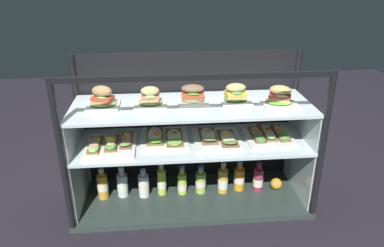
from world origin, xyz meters
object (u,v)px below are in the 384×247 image
(plated_roll_sandwich_far_left, at_px, (193,95))
(juice_bottle_front_middle, at_px, (122,185))
(open_sandwich_tray_near_right_corner, at_px, (111,144))
(juice_bottle_near_post, at_px, (144,185))
(juice_bottle_tucked_behind, at_px, (258,179))
(orange_fruit_beside_bottles, at_px, (276,184))
(juice_bottle_front_second, at_px, (201,182))
(plated_roll_sandwich_left_of_center, at_px, (150,98))
(juice_bottle_front_right_end, at_px, (162,182))
(plated_roll_sandwich_far_right, at_px, (103,99))
(juice_bottle_front_fourth, at_px, (103,186))
(open_sandwich_tray_far_left, at_px, (268,135))
(juice_bottle_back_center, at_px, (182,183))
(open_sandwich_tray_far_right, at_px, (164,138))
(plated_roll_sandwich_mid_left, at_px, (236,95))
(open_sandwich_tray_left_of_center, at_px, (217,138))
(juice_bottle_back_right, at_px, (223,181))
(juice_bottle_front_left_end, at_px, (239,178))
(plated_roll_sandwich_near_right_corner, at_px, (280,98))

(plated_roll_sandwich_far_left, xyz_separation_m, juice_bottle_front_middle, (-0.45, 0.01, -0.60))
(open_sandwich_tray_near_right_corner, distance_m, juice_bottle_near_post, 0.39)
(juice_bottle_tucked_behind, bearing_deg, orange_fruit_beside_bottles, 0.28)
(juice_bottle_front_second, distance_m, orange_fruit_beside_bottles, 0.51)
(plated_roll_sandwich_left_of_center, relative_size, plated_roll_sandwich_far_left, 1.05)
(juice_bottle_front_right_end, height_order, juice_bottle_front_second, juice_bottle_front_right_end)
(juice_bottle_front_second, bearing_deg, juice_bottle_tucked_behind, -1.97)
(juice_bottle_tucked_behind, bearing_deg, juice_bottle_front_second, 178.03)
(plated_roll_sandwich_far_right, xyz_separation_m, juice_bottle_near_post, (0.20, 0.02, -0.60))
(open_sandwich_tray_near_right_corner, relative_size, juice_bottle_front_fourth, 1.52)
(open_sandwich_tray_far_left, bearing_deg, juice_bottle_back_center, 176.62)
(plated_roll_sandwich_left_of_center, distance_m, juice_bottle_front_right_end, 0.59)
(open_sandwich_tray_near_right_corner, relative_size, open_sandwich_tray_far_right, 0.98)
(plated_roll_sandwich_mid_left, xyz_separation_m, juice_bottle_front_second, (-0.20, 0.03, -0.60))
(plated_roll_sandwich_far_right, relative_size, juice_bottle_near_post, 0.95)
(open_sandwich_tray_far_right, relative_size, juice_bottle_front_fourth, 1.55)
(plated_roll_sandwich_left_of_center, xyz_separation_m, juice_bottle_back_center, (0.18, 0.02, -0.60))
(plated_roll_sandwich_far_right, bearing_deg, open_sandwich_tray_left_of_center, -1.93)
(open_sandwich_tray_far_right, bearing_deg, plated_roll_sandwich_left_of_center, -173.74)
(open_sandwich_tray_left_of_center, xyz_separation_m, juice_bottle_back_right, (0.05, 0.04, -0.33))
(juice_bottle_front_left_end, bearing_deg, open_sandwich_tray_far_left, -15.58)
(plated_roll_sandwich_far_right, relative_size, juice_bottle_tucked_behind, 0.83)
(open_sandwich_tray_near_right_corner, height_order, juice_bottle_back_right, open_sandwich_tray_near_right_corner)
(juice_bottle_front_second, bearing_deg, plated_roll_sandwich_mid_left, -7.57)
(plated_roll_sandwich_far_right, xyz_separation_m, juice_bottle_front_middle, (0.06, 0.04, -0.60))
(plated_roll_sandwich_left_of_center, relative_size, open_sandwich_tray_far_right, 0.58)
(open_sandwich_tray_far_left, bearing_deg, juice_bottle_front_middle, 177.55)
(plated_roll_sandwich_far_right, relative_size, open_sandwich_tray_left_of_center, 0.58)
(juice_bottle_back_center, height_order, orange_fruit_beside_bottles, juice_bottle_back_center)
(juice_bottle_front_fourth, xyz_separation_m, juice_bottle_near_post, (0.26, -0.00, -0.01))
(juice_bottle_front_middle, bearing_deg, plated_roll_sandwich_near_right_corner, -5.68)
(open_sandwich_tray_far_left, relative_size, juice_bottle_tucked_behind, 1.43)
(juice_bottle_front_left_end, bearing_deg, juice_bottle_back_right, -169.28)
(plated_roll_sandwich_far_right, xyz_separation_m, juice_bottle_front_fourth, (-0.06, 0.02, -0.59))
(open_sandwich_tray_far_right, distance_m, orange_fruit_beside_bottles, 0.83)
(open_sandwich_tray_left_of_center, bearing_deg, juice_bottle_tucked_behind, 7.88)
(plated_roll_sandwich_far_left, height_order, plated_roll_sandwich_near_right_corner, plated_roll_sandwich_near_right_corner)
(open_sandwich_tray_far_right, xyz_separation_m, juice_bottle_front_fourth, (-0.40, 0.01, -0.33))
(plated_roll_sandwich_left_of_center, relative_size, juice_bottle_back_center, 0.93)
(plated_roll_sandwich_left_of_center, bearing_deg, juice_bottle_front_second, 4.99)
(plated_roll_sandwich_far_left, xyz_separation_m, open_sandwich_tray_left_of_center, (0.15, -0.05, -0.26))
(open_sandwich_tray_left_of_center, xyz_separation_m, juice_bottle_front_second, (-0.09, 0.05, -0.34))
(orange_fruit_beside_bottles, bearing_deg, juice_bottle_front_second, 178.59)
(open_sandwich_tray_near_right_corner, height_order, juice_bottle_back_center, open_sandwich_tray_near_right_corner)
(open_sandwich_tray_left_of_center, distance_m, juice_bottle_back_right, 0.34)
(open_sandwich_tray_far_right, bearing_deg, juice_bottle_front_second, 4.60)
(plated_roll_sandwich_near_right_corner, xyz_separation_m, juice_bottle_near_post, (-0.82, 0.08, -0.60))
(open_sandwich_tray_far_right, relative_size, orange_fruit_beside_bottles, 4.22)
(plated_roll_sandwich_far_left, height_order, juice_bottle_front_second, plated_roll_sandwich_far_left)
(juice_bottle_front_right_end, bearing_deg, juice_bottle_front_second, -0.72)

